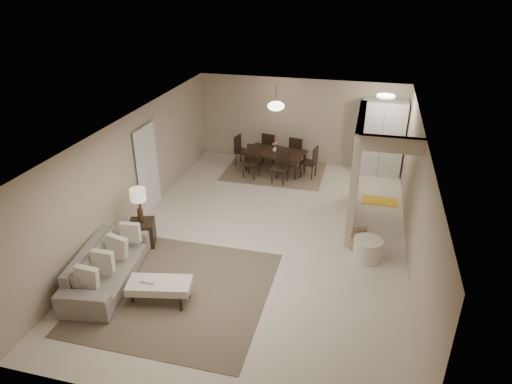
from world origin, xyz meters
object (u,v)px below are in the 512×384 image
(ottoman_bench, at_px, (160,286))
(side_table, at_px, (143,233))
(sofa, at_px, (107,265))
(pantry_cabinet, at_px, (381,138))
(round_pouf, at_px, (367,250))
(wicker_basket, at_px, (358,243))
(dining_table, at_px, (275,162))

(ottoman_bench, height_order, side_table, side_table)
(sofa, xyz_separation_m, ottoman_bench, (1.18, -0.30, -0.03))
(sofa, bearing_deg, pantry_cabinet, -45.26)
(sofa, distance_m, round_pouf, 5.02)
(ottoman_bench, xyz_separation_m, wicker_basket, (3.28, 2.53, -0.17))
(ottoman_bench, distance_m, round_pouf, 4.10)
(wicker_basket, bearing_deg, round_pouf, -61.39)
(sofa, distance_m, side_table, 1.30)
(wicker_basket, bearing_deg, pantry_cabinet, 85.43)
(dining_table, bearing_deg, round_pouf, -44.38)
(sofa, height_order, dining_table, sofa)
(pantry_cabinet, bearing_deg, round_pouf, -91.86)
(side_table, height_order, dining_table, dining_table)
(pantry_cabinet, distance_m, side_table, 7.00)
(side_table, relative_size, round_pouf, 0.94)
(wicker_basket, relative_size, dining_table, 0.20)
(ottoman_bench, bearing_deg, dining_table, 71.55)
(pantry_cabinet, height_order, wicker_basket, pantry_cabinet)
(sofa, relative_size, dining_table, 1.40)
(round_pouf, xyz_separation_m, wicker_basket, (-0.19, 0.34, -0.08))
(pantry_cabinet, height_order, side_table, pantry_cabinet)
(dining_table, bearing_deg, ottoman_bench, -86.20)
(side_table, xyz_separation_m, dining_table, (1.87, 4.50, 0.02))
(pantry_cabinet, height_order, round_pouf, pantry_cabinet)
(sofa, relative_size, round_pouf, 4.04)
(side_table, relative_size, wicker_basket, 1.58)
(wicker_basket, bearing_deg, side_table, -168.09)
(sofa, xyz_separation_m, round_pouf, (4.65, 1.89, -0.12))
(sofa, relative_size, side_table, 4.31)
(round_pouf, bearing_deg, sofa, -157.89)
(pantry_cabinet, xyz_separation_m, ottoman_bench, (-3.62, -6.68, -0.74))
(ottoman_bench, xyz_separation_m, dining_table, (0.74, 6.10, -0.02))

